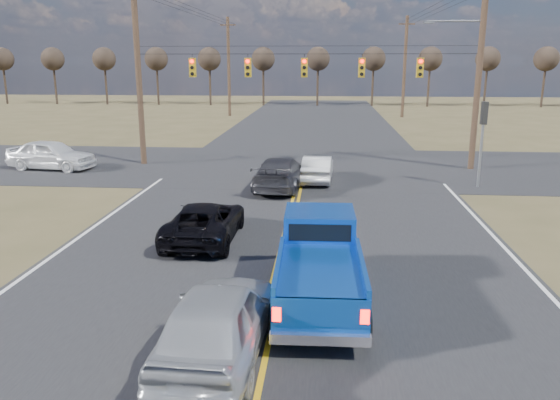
# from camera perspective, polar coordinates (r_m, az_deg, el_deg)

# --- Properties ---
(ground) EXTENTS (160.00, 160.00, 0.00)m
(ground) POSITION_cam_1_polar(r_m,az_deg,el_deg) (12.94, -1.03, -11.52)
(ground) COLOR brown
(ground) RESTS_ON ground
(road_main) EXTENTS (14.00, 120.00, 0.02)m
(road_main) POSITION_cam_1_polar(r_m,az_deg,el_deg) (22.34, 1.57, -0.30)
(road_main) COLOR #28282B
(road_main) RESTS_ON ground
(road_cross) EXTENTS (120.00, 12.00, 0.02)m
(road_cross) POSITION_cam_1_polar(r_m,az_deg,el_deg) (30.14, 2.45, 3.53)
(road_cross) COLOR #28282B
(road_cross) RESTS_ON ground
(signal_gantry) EXTENTS (19.60, 4.83, 10.00)m
(signal_gantry) POSITION_cam_1_polar(r_m,az_deg,el_deg) (29.38, 3.54, 13.18)
(signal_gantry) COLOR #473323
(signal_gantry) RESTS_ON ground
(utility_poles) EXTENTS (19.60, 58.32, 10.00)m
(utility_poles) POSITION_cam_1_polar(r_m,az_deg,el_deg) (28.61, 2.48, 13.49)
(utility_poles) COLOR #473323
(utility_poles) RESTS_ON ground
(treeline) EXTENTS (87.00, 117.80, 7.40)m
(treeline) POSITION_cam_1_polar(r_m,az_deg,el_deg) (38.56, 3.13, 14.40)
(treeline) COLOR #33261C
(treeline) RESTS_ON ground
(pickup_truck) EXTENTS (2.18, 5.27, 1.96)m
(pickup_truck) POSITION_cam_1_polar(r_m,az_deg,el_deg) (13.05, 4.14, -6.77)
(pickup_truck) COLOR black
(pickup_truck) RESTS_ON ground
(silver_suv) EXTENTS (2.03, 4.62, 1.55)m
(silver_suv) POSITION_cam_1_polar(r_m,az_deg,el_deg) (10.86, -6.50, -12.40)
(silver_suv) COLOR #AFB2B7
(silver_suv) RESTS_ON ground
(black_suv) EXTENTS (2.09, 4.52, 1.25)m
(black_suv) POSITION_cam_1_polar(r_m,az_deg,el_deg) (17.74, -7.87, -2.23)
(black_suv) COLOR black
(black_suv) RESTS_ON ground
(white_car_queue) EXTENTS (1.50, 3.90, 1.27)m
(white_car_queue) POSITION_cam_1_polar(r_m,az_deg,el_deg) (26.29, 3.94, 3.31)
(white_car_queue) COLOR #BCBCBC
(white_car_queue) RESTS_ON ground
(dgrey_car_queue) EXTENTS (2.44, 5.08, 1.43)m
(dgrey_car_queue) POSITION_cam_1_polar(r_m,az_deg,el_deg) (24.71, 0.07, 2.83)
(dgrey_car_queue) COLOR #36353A
(dgrey_car_queue) RESTS_ON ground
(cross_car_west) EXTENTS (2.55, 4.89, 1.59)m
(cross_car_west) POSITION_cam_1_polar(r_m,az_deg,el_deg) (31.62, -22.80, 4.39)
(cross_car_west) COLOR white
(cross_car_west) RESTS_ON ground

